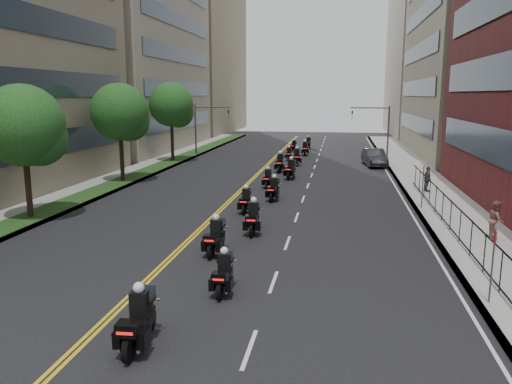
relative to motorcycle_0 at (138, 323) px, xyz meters
The scene contains 29 objects.
ground 0.84m from the motorcycle_0, 118.56° to the left, with size 160.00×160.00×0.00m, color black.
sidewalk_right 27.99m from the motorcycle_0, 65.08° to the left, with size 4.00×90.00×0.15m, color gray.
sidewalk_left 28.17m from the motorcycle_0, 115.69° to the left, with size 4.00×90.00×0.15m, color gray.
grass_strip 27.83m from the motorcycle_0, 114.20° to the left, with size 2.00×90.00×0.04m, color #163915.
building_right_tan 54.75m from the motorcycle_0, 66.27° to the left, with size 15.11×28.00×30.00m.
building_right_far 82.15m from the motorcycle_0, 74.80° to the left, with size 15.00×28.00×26.00m, color #A69A86.
building_left_mid 55.66m from the motorcycle_0, 114.63° to the left, with size 16.11×28.00×34.00m.
building_left_far 82.39m from the motorcycle_0, 105.82° to the left, with size 16.00×28.00×26.00m, color gray.
iron_fence 16.43m from the motorcycle_0, 48.92° to the left, with size 0.05×28.00×1.50m.
street_trees 22.51m from the motorcycle_0, 120.66° to the left, with size 4.40×38.40×7.98m.
traffic_signal_right 43.50m from the motorcycle_0, 77.58° to the left, with size 4.09×0.20×5.60m.
traffic_signal_left 43.59m from the motorcycle_0, 102.95° to the left, with size 4.09×0.20×5.60m.
motorcycle_0 is the anchor object (origin of this frame).
motorcycle_1 4.37m from the motorcycle_0, 71.26° to the left, with size 0.51×2.18×1.61m.
motorcycle_2 8.25m from the motorcycle_0, 89.42° to the left, with size 0.56×2.37×1.75m.
motorcycle_3 11.82m from the motorcycle_0, 84.48° to the left, with size 0.61×2.46×1.82m.
motorcycle_4 16.09m from the motorcycle_0, 90.20° to the left, with size 0.51×2.21×1.63m.
motorcycle_5 19.76m from the motorcycle_0, 86.75° to the left, with size 0.63×2.31×1.70m.
motorcycle_6 24.19m from the motorcycle_0, 89.80° to the left, with size 0.49×2.13×1.57m.
motorcycle_7 28.30m from the motorcycle_0, 87.17° to the left, with size 0.74×2.49×1.84m.
motorcycle_8 31.78m from the motorcycle_0, 89.84° to the left, with size 0.59×2.54×1.87m.
motorcycle_9 36.35m from the motorcycle_0, 88.11° to the left, with size 0.73×2.52×1.86m.
motorcycle_10 39.93m from the motorcycle_0, 89.90° to the left, with size 0.48×2.08×1.53m.
motorcycle_11 44.39m from the motorcycle_0, 88.15° to the left, with size 0.68×2.42×1.79m.
motorcycle_12 48.19m from the motorcycle_0, 90.22° to the left, with size 0.61×2.06×1.52m.
motorcycle_13 52.00m from the motorcycle_0, 88.55° to the left, with size 0.68×2.21×1.64m.
parked_sedan 38.05m from the motorcycle_0, 76.91° to the left, with size 1.74×4.98×1.64m, color black.
pedestrian_b 17.54m from the motorcycle_0, 44.24° to the left, with size 0.87×0.68×1.80m, color #8A534B.
pedestrian_c 26.20m from the motorcycle_0, 64.35° to the left, with size 1.04×0.43×1.78m, color #47494F.
Camera 1 is at (5.43, -12.26, 6.81)m, focal length 35.00 mm.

